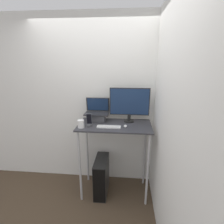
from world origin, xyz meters
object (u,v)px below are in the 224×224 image
(mouse, at_px, (125,126))
(computer_tower, at_px, (102,176))
(monitor, at_px, (129,104))
(keyboard, at_px, (109,127))
(laptop, at_px, (97,115))
(cell_phone, at_px, (89,122))

(mouse, bearing_deg, computer_tower, 173.45)
(monitor, bearing_deg, keyboard, -136.71)
(mouse, distance_m, computer_tower, 0.90)
(laptop, bearing_deg, keyboard, -51.05)
(mouse, relative_size, cell_phone, 0.38)
(mouse, height_order, cell_phone, cell_phone)
(cell_phone, bearing_deg, laptop, 74.44)
(monitor, relative_size, mouse, 8.26)
(laptop, height_order, monitor, monitor)
(laptop, xyz_separation_m, keyboard, (0.20, -0.25, -0.08))
(monitor, xyz_separation_m, mouse, (-0.05, -0.22, -0.25))
(monitor, distance_m, cell_phone, 0.62)
(laptop, height_order, cell_phone, laptop)
(mouse, bearing_deg, monitor, 77.80)
(keyboard, distance_m, cell_phone, 0.27)
(monitor, height_order, computer_tower, monitor)
(mouse, height_order, computer_tower, mouse)
(keyboard, bearing_deg, cell_phone, 177.19)
(keyboard, relative_size, computer_tower, 0.56)
(laptop, distance_m, cell_phone, 0.25)
(monitor, bearing_deg, laptop, -179.61)
(monitor, relative_size, keyboard, 1.78)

